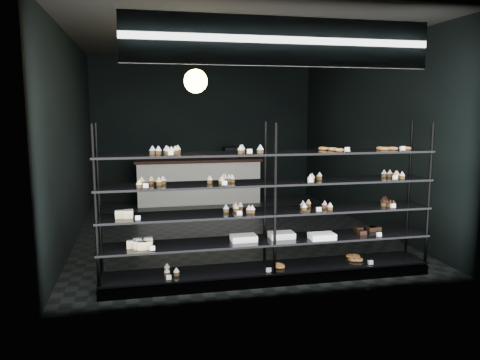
{
  "coord_description": "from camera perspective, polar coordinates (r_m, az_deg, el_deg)",
  "views": [
    {
      "loc": [
        -1.48,
        -7.7,
        2.05
      ],
      "look_at": [
        -0.22,
        -1.9,
        1.16
      ],
      "focal_mm": 35.0,
      "sensor_mm": 36.0,
      "label": 1
    }
  ],
  "objects": [
    {
      "name": "signage",
      "position": [
        5.05,
        5.16,
        16.47
      ],
      "size": [
        3.3,
        0.05,
        0.5
      ],
      "color": "#0C0E3F",
      "rests_on": "room"
    },
    {
      "name": "room",
      "position": [
        7.86,
        -1.36,
        5.25
      ],
      "size": [
        5.01,
        6.01,
        3.2
      ],
      "color": "black",
      "rests_on": "ground"
    },
    {
      "name": "pendant_lamp",
      "position": [
        6.72,
        -5.42,
        11.92
      ],
      "size": [
        0.33,
        0.33,
        0.9
      ],
      "color": "black",
      "rests_on": "room"
    },
    {
      "name": "service_counter",
      "position": [
        10.4,
        -5.02,
        -0.05
      ],
      "size": [
        2.77,
        0.65,
        1.23
      ],
      "color": "white",
      "rests_on": "room"
    },
    {
      "name": "display_shelf",
      "position": [
        5.64,
        3.43,
        -6.06
      ],
      "size": [
        4.0,
        0.5,
        1.91
      ],
      "color": "black",
      "rests_on": "room"
    }
  ]
}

